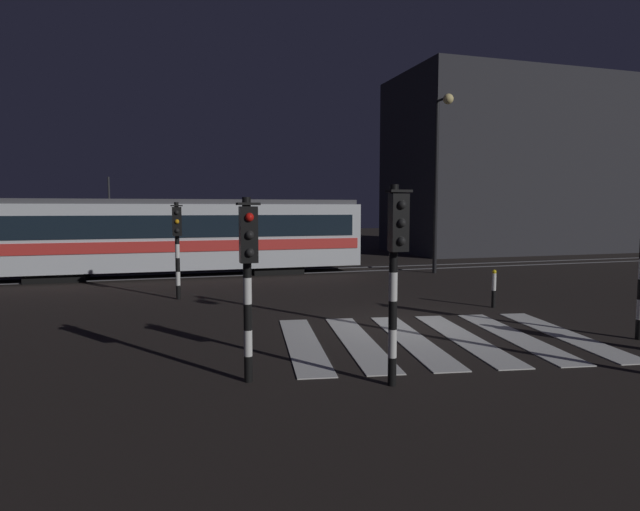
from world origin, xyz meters
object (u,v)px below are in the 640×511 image
(traffic_light_corner_far_left, at_px, (177,236))
(tram, at_px, (172,235))
(street_lamp_trackside_right, at_px, (439,164))
(bollard_island_edge, at_px, (494,288))
(traffic_light_kerb_mid_left, at_px, (396,255))
(traffic_light_corner_near_left, at_px, (248,262))

(traffic_light_corner_far_left, xyz_separation_m, tram, (-0.00, 6.14, -0.28))
(street_lamp_trackside_right, xyz_separation_m, bollard_island_edge, (-2.49, -7.71, -4.25))
(street_lamp_trackside_right, xyz_separation_m, tram, (-11.20, 2.50, -3.06))
(traffic_light_kerb_mid_left, distance_m, traffic_light_corner_near_left, 2.37)
(traffic_light_corner_far_left, bearing_deg, bollard_island_edge, -25.04)
(traffic_light_corner_far_left, xyz_separation_m, traffic_light_corner_near_left, (0.79, -8.74, -0.01))
(traffic_light_kerb_mid_left, bearing_deg, traffic_light_corner_near_left, 158.60)
(tram, bearing_deg, traffic_light_kerb_mid_left, -79.22)
(traffic_light_corner_near_left, bearing_deg, street_lamp_trackside_right, 49.92)
(traffic_light_kerb_mid_left, relative_size, street_lamp_trackside_right, 0.43)
(traffic_light_kerb_mid_left, bearing_deg, bollard_island_edge, 44.04)
(traffic_light_kerb_mid_left, height_order, tram, tram)
(traffic_light_kerb_mid_left, bearing_deg, traffic_light_corner_far_left, 107.33)
(tram, distance_m, bollard_island_edge, 13.48)
(street_lamp_trackside_right, bearing_deg, tram, 167.41)
(traffic_light_corner_far_left, bearing_deg, street_lamp_trackside_right, 18.01)
(traffic_light_corner_far_left, distance_m, street_lamp_trackside_right, 12.10)
(traffic_light_kerb_mid_left, height_order, bollard_island_edge, traffic_light_kerb_mid_left)
(traffic_light_corner_near_left, bearing_deg, traffic_light_corner_far_left, 95.15)
(traffic_light_corner_far_left, relative_size, traffic_light_corner_near_left, 1.00)
(tram, relative_size, bollard_island_edge, 14.69)
(traffic_light_corner_far_left, height_order, tram, tram)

